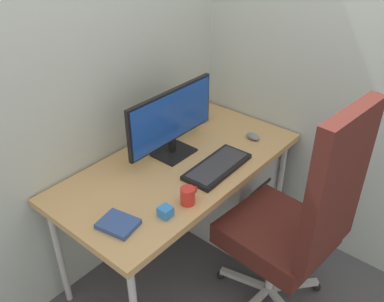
{
  "coord_description": "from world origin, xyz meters",
  "views": [
    {
      "loc": [
        -1.39,
        -1.26,
        1.99
      ],
      "look_at": [
        0.02,
        -0.07,
        0.83
      ],
      "focal_mm": 38.67,
      "sensor_mm": 36.0,
      "label": 1
    }
  ],
  "objects": [
    {
      "name": "keyboard",
      "position": [
        0.09,
        -0.19,
        0.75
      ],
      "size": [
        0.41,
        0.19,
        0.03
      ],
      "color": "black",
      "rests_on": "desk"
    },
    {
      "name": "desk",
      "position": [
        0.0,
        0.0,
        0.68
      ],
      "size": [
        1.42,
        0.71,
        0.73
      ],
      "color": "tan",
      "rests_on": "ground_plane"
    },
    {
      "name": "wall_back",
      "position": [
        0.0,
        0.38,
        1.4
      ],
      "size": [
        3.24,
        0.04,
        2.8
      ],
      "primitive_type": "cube",
      "color": "#B7C1BC",
      "rests_on": "ground_plane"
    },
    {
      "name": "wall_side_right",
      "position": [
        0.74,
        -0.26,
        1.4
      ],
      "size": [
        0.04,
        2.52,
        2.8
      ],
      "primitive_type": "cube",
      "color": "#B7C1BC",
      "rests_on": "ground_plane"
    },
    {
      "name": "ground_plane",
      "position": [
        0.0,
        0.0,
        0.0
      ],
      "size": [
        8.0,
        8.0,
        0.0
      ],
      "primitive_type": "plane",
      "color": "#4C4C51"
    },
    {
      "name": "desk_clamp_accessory",
      "position": [
        -0.37,
        -0.24,
        0.76
      ],
      "size": [
        0.06,
        0.06,
        0.05
      ],
      "primitive_type": "cube",
      "color": "#337FD8",
      "rests_on": "desk"
    },
    {
      "name": "office_chair",
      "position": [
        0.09,
        -0.68,
        0.65
      ],
      "size": [
        0.6,
        0.62,
        1.29
      ],
      "color": "black",
      "rests_on": "ground_plane"
    },
    {
      "name": "filing_cabinet",
      "position": [
        0.44,
        0.01,
        0.32
      ],
      "size": [
        0.45,
        0.56,
        0.64
      ],
      "color": "silver",
      "rests_on": "ground_plane"
    },
    {
      "name": "pen_holder",
      "position": [
        0.46,
        0.23,
        0.78
      ],
      "size": [
        0.1,
        0.1,
        0.17
      ],
      "color": "#9EA0A5",
      "rests_on": "desk"
    },
    {
      "name": "monitor",
      "position": [
        0.05,
        0.1,
        0.95
      ],
      "size": [
        0.63,
        0.17,
        0.38
      ],
      "color": "black",
      "rests_on": "desk"
    },
    {
      "name": "notebook",
      "position": [
        -0.55,
        -0.12,
        0.74
      ],
      "size": [
        0.16,
        0.19,
        0.02
      ],
      "primitive_type": "cube",
      "rotation": [
        0.0,
        0.0,
        0.2
      ],
      "color": "#334C8C",
      "rests_on": "desk"
    },
    {
      "name": "coffee_mug",
      "position": [
        -0.23,
        -0.25,
        0.78
      ],
      "size": [
        0.11,
        0.07,
        0.09
      ],
      "color": "red",
      "rests_on": "desk"
    },
    {
      "name": "mouse",
      "position": [
        0.48,
        -0.16,
        0.75
      ],
      "size": [
        0.08,
        0.1,
        0.03
      ],
      "primitive_type": "ellipsoid",
      "rotation": [
        0.0,
        0.0,
        -0.19
      ],
      "color": "slate",
      "rests_on": "desk"
    }
  ]
}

